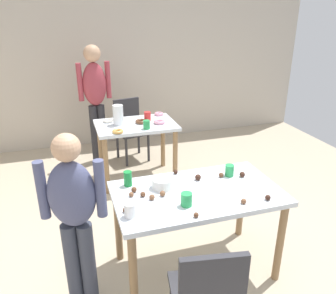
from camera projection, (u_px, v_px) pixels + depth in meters
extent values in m
plane|color=tan|center=(185.00, 266.00, 2.93)|extent=(6.40, 6.40, 0.00)
cube|color=#BCB2A3|center=(116.00, 61.00, 5.26)|extent=(6.40, 0.10, 2.60)
cube|color=silver|center=(197.00, 194.00, 2.64)|extent=(1.30, 0.74, 0.04)
cylinder|color=olive|center=(133.00, 276.00, 2.34)|extent=(0.06, 0.06, 0.71)
cylinder|color=olive|center=(280.00, 243.00, 2.67)|extent=(0.06, 0.06, 0.71)
cylinder|color=olive|center=(118.00, 225.00, 2.89)|extent=(0.06, 0.06, 0.71)
cylinder|color=olive|center=(241.00, 203.00, 3.22)|extent=(0.06, 0.06, 0.71)
cube|color=silver|center=(136.00, 125.00, 4.16)|extent=(0.97, 0.65, 0.04)
cylinder|color=olive|center=(106.00, 166.00, 3.95)|extent=(0.06, 0.06, 0.71)
cylinder|color=olive|center=(175.00, 157.00, 4.19)|extent=(0.06, 0.06, 0.71)
cylinder|color=olive|center=(101.00, 149.00, 4.42)|extent=(0.06, 0.06, 0.71)
cylinder|color=olive|center=(163.00, 142.00, 4.66)|extent=(0.06, 0.06, 0.71)
cube|color=#2D2D33|center=(204.00, 294.00, 2.10)|extent=(0.46, 0.46, 0.04)
cube|color=#2D2D33|center=(213.00, 287.00, 1.85)|extent=(0.38, 0.10, 0.42)
cube|color=#2D2D33|center=(132.00, 132.00, 4.83)|extent=(0.47, 0.47, 0.04)
cube|color=#2D2D33|center=(127.00, 113.00, 4.89)|extent=(0.38, 0.12, 0.42)
cylinder|color=#2D2D33|center=(149.00, 148.00, 4.85)|extent=(0.04, 0.04, 0.41)
cylinder|color=#2D2D33|center=(126.00, 152.00, 4.70)|extent=(0.04, 0.04, 0.41)
cylinder|color=#2D2D33|center=(139.00, 140.00, 5.13)|extent=(0.04, 0.04, 0.41)
cylinder|color=#2D2D33|center=(118.00, 144.00, 4.98)|extent=(0.04, 0.04, 0.41)
cylinder|color=#383D4C|center=(73.00, 265.00, 2.46)|extent=(0.11, 0.11, 0.68)
cylinder|color=#383D4C|center=(88.00, 264.00, 2.47)|extent=(0.11, 0.11, 0.68)
ellipsoid|color=#4C5175|center=(72.00, 194.00, 2.24)|extent=(0.36, 0.27, 0.48)
sphere|color=tan|center=(66.00, 148.00, 2.11)|extent=(0.19, 0.19, 0.19)
cylinder|color=#4C5175|center=(42.00, 190.00, 2.22)|extent=(0.09, 0.09, 0.41)
cylinder|color=#4C5175|center=(100.00, 189.00, 2.24)|extent=(0.09, 0.09, 0.41)
cylinder|color=#28282D|center=(102.00, 133.00, 4.83)|extent=(0.11, 0.11, 0.82)
cylinder|color=#28282D|center=(95.00, 134.00, 4.78)|extent=(0.11, 0.11, 0.82)
ellipsoid|color=#9E3842|center=(94.00, 84.00, 4.54)|extent=(0.35, 0.24, 0.58)
sphere|color=tan|center=(92.00, 53.00, 4.38)|extent=(0.22, 0.22, 0.22)
cylinder|color=#9E3842|center=(108.00, 80.00, 4.59)|extent=(0.08, 0.08, 0.50)
cylinder|color=#9E3842|center=(80.00, 82.00, 4.44)|extent=(0.08, 0.08, 0.50)
cylinder|color=white|center=(163.00, 183.00, 2.67)|extent=(0.17, 0.17, 0.08)
cylinder|color=#198438|center=(128.00, 179.00, 2.69)|extent=(0.07, 0.07, 0.12)
cube|color=silver|center=(208.00, 188.00, 2.66)|extent=(0.17, 0.02, 0.01)
cylinder|color=green|center=(229.00, 170.00, 2.85)|extent=(0.07, 0.07, 0.10)
cylinder|color=white|center=(130.00, 210.00, 2.30)|extent=(0.08, 0.08, 0.10)
cylinder|color=green|center=(186.00, 199.00, 2.42)|extent=(0.08, 0.08, 0.10)
sphere|color=#3D2319|center=(176.00, 172.00, 2.90)|extent=(0.04, 0.04, 0.04)
sphere|color=brown|center=(221.00, 175.00, 2.84)|extent=(0.04, 0.04, 0.04)
sphere|color=brown|center=(134.00, 190.00, 2.61)|extent=(0.04, 0.04, 0.04)
sphere|color=brown|center=(244.00, 201.00, 2.46)|extent=(0.04, 0.04, 0.04)
sphere|color=brown|center=(167.00, 177.00, 2.81)|extent=(0.04, 0.04, 0.04)
sphere|color=#3D2319|center=(198.00, 177.00, 2.79)|extent=(0.05, 0.05, 0.05)
sphere|color=brown|center=(131.00, 194.00, 2.55)|extent=(0.04, 0.04, 0.04)
sphere|color=brown|center=(196.00, 215.00, 2.30)|extent=(0.04, 0.04, 0.04)
sphere|color=brown|center=(152.00, 197.00, 2.51)|extent=(0.04, 0.04, 0.04)
sphere|color=brown|center=(163.00, 194.00, 2.55)|extent=(0.04, 0.04, 0.04)
sphere|color=#3D2319|center=(242.00, 174.00, 2.84)|extent=(0.05, 0.05, 0.05)
sphere|color=brown|center=(125.00, 210.00, 2.35)|extent=(0.04, 0.04, 0.04)
sphere|color=brown|center=(143.00, 194.00, 2.55)|extent=(0.04, 0.04, 0.04)
sphere|color=#3D2319|center=(268.00, 198.00, 2.50)|extent=(0.04, 0.04, 0.04)
cylinder|color=white|center=(118.00, 115.00, 4.08)|extent=(0.13, 0.13, 0.24)
cylinder|color=green|center=(147.00, 125.00, 3.96)|extent=(0.08, 0.08, 0.10)
cylinder|color=red|center=(147.00, 116.00, 4.25)|extent=(0.08, 0.08, 0.11)
torus|color=brown|center=(141.00, 121.00, 4.16)|extent=(0.14, 0.14, 0.04)
torus|color=pink|center=(159.00, 122.00, 4.15)|extent=(0.14, 0.14, 0.04)
torus|color=white|center=(108.00, 121.00, 4.21)|extent=(0.12, 0.12, 0.04)
torus|color=brown|center=(118.00, 118.00, 4.29)|extent=(0.13, 0.13, 0.04)
torus|color=gold|center=(118.00, 131.00, 3.84)|extent=(0.13, 0.13, 0.04)
torus|color=pink|center=(159.00, 114.00, 4.47)|extent=(0.12, 0.12, 0.04)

